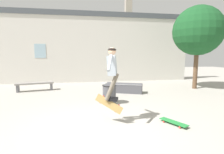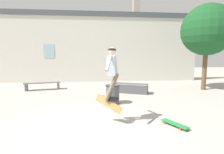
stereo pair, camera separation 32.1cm
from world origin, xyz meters
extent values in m
plane|color=#A39E93|center=(0.00, 0.00, 0.00)|extent=(40.00, 40.00, 0.00)
cube|color=beige|center=(0.00, 7.91, 2.22)|extent=(14.64, 0.40, 4.44)
cube|color=#474C51|center=(0.00, 7.91, 4.61)|extent=(15.37, 0.52, 0.34)
cube|color=gray|center=(2.91, 7.91, 5.48)|extent=(0.44, 0.44, 1.39)
cube|color=#99B7C6|center=(-3.02, 7.70, 2.14)|extent=(0.70, 0.02, 0.90)
cylinder|color=brown|center=(5.90, 4.42, 1.09)|extent=(0.23, 0.23, 2.19)
sphere|color=#194C23|center=(5.90, 4.42, 3.19)|extent=(2.67, 2.67, 2.67)
cube|color=gray|center=(-2.82, 5.21, 0.41)|extent=(1.90, 0.76, 0.08)
cube|color=slate|center=(-3.61, 5.05, 0.18)|extent=(0.18, 0.36, 0.37)
cube|color=slate|center=(-2.02, 5.36, 0.18)|extent=(0.18, 0.36, 0.37)
cube|color=#4C4C51|center=(1.71, 4.05, 0.23)|extent=(1.88, 1.20, 0.46)
cube|color=#B7B7BC|center=(1.60, 3.80, 0.45)|extent=(1.69, 0.74, 0.02)
cylinder|color=#47474C|center=(0.67, 2.19, 0.37)|extent=(0.51, 0.51, 0.74)
torus|color=black|center=(0.67, 2.19, 0.72)|extent=(0.55, 0.55, 0.04)
cube|color=#9EA8B2|center=(0.45, 0.28, 1.61)|extent=(0.34, 0.40, 0.54)
sphere|color=tan|center=(0.45, 0.28, 2.00)|extent=(0.26, 0.26, 0.21)
ellipsoid|color=black|center=(0.45, 0.28, 2.03)|extent=(0.28, 0.28, 0.12)
cylinder|color=#6B6051|center=(0.48, 0.37, 1.03)|extent=(0.37, 0.30, 0.75)
cube|color=black|center=(0.51, 0.36, 0.68)|extent=(0.28, 0.17, 0.07)
cylinder|color=#6B6051|center=(0.43, 0.20, 1.03)|extent=(0.41, 0.14, 0.75)
cube|color=black|center=(0.46, 0.19, 0.68)|extent=(0.28, 0.17, 0.07)
cylinder|color=#9EA8B2|center=(0.57, 0.65, 1.71)|extent=(0.22, 0.48, 0.42)
cylinder|color=#9EA8B2|center=(0.34, -0.08, 1.71)|extent=(0.22, 0.48, 0.42)
cube|color=#AD894C|center=(0.36, 0.21, 0.56)|extent=(0.75, 0.30, 0.55)
cylinder|color=#DB3D33|center=(0.63, 0.16, 0.54)|extent=(0.07, 0.07, 0.05)
cylinder|color=#DB3D33|center=(0.52, 0.17, 0.35)|extent=(0.07, 0.07, 0.05)
cylinder|color=#DB3D33|center=(0.23, 0.33, 0.77)|extent=(0.07, 0.07, 0.05)
cylinder|color=#DB3D33|center=(0.12, 0.34, 0.58)|extent=(0.07, 0.07, 0.05)
cube|color=#237F38|center=(2.10, -0.15, 0.07)|extent=(0.55, 0.80, 0.02)
cylinder|color=#DB3D33|center=(2.31, -0.31, 0.03)|extent=(0.04, 0.06, 0.05)
cylinder|color=#DB3D33|center=(2.12, -0.42, 0.03)|extent=(0.04, 0.06, 0.05)
cylinder|color=#DB3D33|center=(2.08, 0.12, 0.03)|extent=(0.04, 0.06, 0.05)
cylinder|color=#DB3D33|center=(1.88, 0.02, 0.03)|extent=(0.04, 0.06, 0.05)
camera|label=1|loc=(-0.34, -4.38, 1.91)|focal=28.00mm
camera|label=2|loc=(-0.03, -4.43, 1.91)|focal=28.00mm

